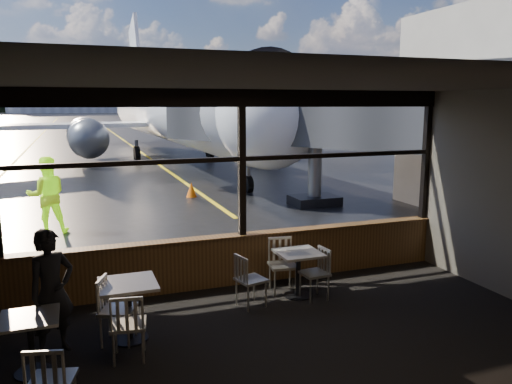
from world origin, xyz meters
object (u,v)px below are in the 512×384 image
jet_bridge (297,132)px  chair_near_w (251,280)px  cafe_table_near (298,274)px  cone_nose (191,190)px  cafe_table_left (31,345)px  cone_wing (49,165)px  chair_near_e (314,274)px  airliner (176,67)px  chair_left_s (52,382)px  chair_mid_w (118,310)px  passenger (52,292)px  chair_near_n (283,266)px  cafe_table_mid (129,311)px  chair_mid_s (128,325)px  ground_crew (47,195)px

jet_bridge → chair_near_w: jet_bridge is taller
cafe_table_near → cone_nose: cafe_table_near is taller
cafe_table_left → cone_nose: 11.77m
chair_near_w → cone_wing: 20.01m
chair_near_e → jet_bridge: bearing=-26.9°
jet_bridge → chair_near_e: 7.43m
airliner → chair_left_s: bearing=-105.8°
cone_wing → chair_left_s: bearing=-87.7°
jet_bridge → chair_near_w: size_ratio=12.33×
chair_mid_w → passenger: bearing=-69.6°
cone_wing → jet_bridge: bearing=-59.8°
chair_near_n → cone_nose: size_ratio=1.85×
airliner → cafe_table_mid: (-5.15, -22.40, -4.93)m
cone_wing → chair_mid_s: bearing=-85.1°
ground_crew → cone_nose: bearing=-146.8°
cafe_table_near → passenger: passenger is taller
cone_nose → cafe_table_near: bearing=-92.1°
chair_near_e → chair_mid_w: size_ratio=0.94×
cafe_table_mid → cone_wing: (-1.82, 20.17, -0.16)m
cone_nose → airliner: bearing=80.9°
cafe_table_near → cone_wing: (-4.70, 19.51, -0.14)m
airliner → chair_left_s: 25.24m
chair_mid_w → cone_wing: chair_mid_w is taller
chair_near_n → cafe_table_left: bearing=28.4°
airliner → cone_nose: (-1.92, -12.00, -5.10)m
airliner → ground_crew: 17.51m
chair_near_e → ground_crew: ground_crew is taller
cafe_table_mid → chair_mid_s: size_ratio=0.91×
passenger → cafe_table_near: bearing=-20.1°
chair_mid_w → jet_bridge: bearing=161.5°
chair_near_e → ground_crew: bearing=30.3°
chair_mid_s → chair_mid_w: 0.51m
chair_mid_s → airliner: bearing=86.2°
cafe_table_mid → cafe_table_left: cafe_table_mid is taller
ground_crew → chair_near_n: bearing=118.7°
airliner → chair_mid_s: size_ratio=37.84×
cafe_table_near → chair_mid_s: bearing=-157.9°
cafe_table_left → ground_crew: bearing=90.7°
chair_near_n → passenger: size_ratio=0.57×
chair_near_n → chair_mid_s: bearing=36.2°
airliner → chair_mid_s: (-5.21, -22.93, -4.89)m
chair_near_w → cone_nose: size_ratio=1.72×
jet_bridge → cone_nose: size_ratio=21.26×
chair_near_w → passenger: passenger is taller
chair_left_s → ground_crew: (-0.36, 8.32, 0.53)m
chair_mid_w → airliner: bearing=-171.9°
passenger → cone_nose: (4.20, 10.41, -0.58)m
jet_bridge → cafe_table_mid: bearing=-129.2°
jet_bridge → cafe_table_left: jet_bridge is taller
cafe_table_left → chair_left_s: 1.14m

